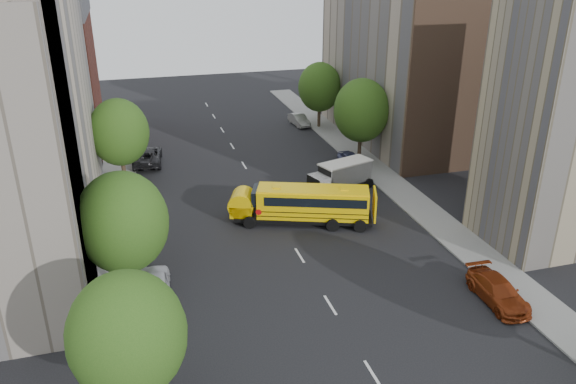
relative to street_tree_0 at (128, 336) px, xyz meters
name	(u,v)px	position (x,y,z in m)	size (l,w,h in m)	color
ground	(291,242)	(11.00, 14.00, -4.64)	(120.00, 120.00, 0.00)	black
sidewalk_left	(121,231)	(-0.50, 19.00, -4.58)	(3.00, 80.00, 0.12)	slate
sidewalk_right	(406,196)	(22.50, 19.00, -4.58)	(3.00, 80.00, 0.12)	slate
lane_markings	(259,189)	(11.00, 24.00, -4.64)	(0.15, 64.00, 0.01)	silver
building_left_redbrick	(44,83)	(-7.00, 42.00, 1.86)	(10.00, 15.00, 13.00)	maroon
building_right_near	(574,123)	(29.00, 9.50, 3.86)	(10.00, 7.00, 17.00)	gray
building_right_far	(403,54)	(29.00, 34.00, 4.36)	(10.00, 22.00, 18.00)	tan
building_right_sidewall	(461,75)	(29.00, 23.00, 4.36)	(10.10, 0.30, 18.00)	brown
street_tree_0	(128,336)	(0.00, 0.00, 0.00)	(4.80, 4.80, 7.41)	#38281C
street_tree_1	(123,222)	(0.00, 10.00, 0.31)	(5.12, 5.12, 7.90)	#38281C
street_tree_2	(119,132)	(0.00, 28.00, 0.19)	(4.99, 4.99, 7.71)	#38281C
street_tree_4	(361,111)	(22.00, 28.00, 0.43)	(5.25, 5.25, 8.10)	#38281C
street_tree_5	(320,87)	(22.00, 40.00, 0.06)	(4.86, 4.86, 7.51)	#38281C
school_bus	(302,203)	(12.66, 16.76, -3.03)	(10.35, 5.72, 2.88)	black
safari_truck	(341,176)	(17.73, 21.86, -3.34)	(6.08, 3.65, 2.46)	black
parked_car_0	(155,284)	(1.40, 9.84, -3.87)	(1.83, 4.54, 1.55)	silver
parked_car_1	(144,198)	(1.40, 22.96, -3.91)	(1.56, 4.47, 1.47)	white
parked_car_2	(147,156)	(2.20, 33.09, -3.86)	(2.60, 5.65, 1.57)	black
parked_car_3	(498,291)	(20.48, 3.67, -3.94)	(1.95, 4.80, 1.39)	maroon
parked_car_4	(351,160)	(20.60, 26.72, -3.96)	(1.61, 4.01, 1.37)	#373C60
parked_car_5	(299,120)	(20.03, 41.40, -3.98)	(1.40, 4.02, 1.32)	gray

